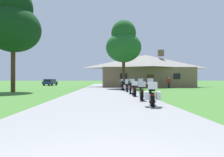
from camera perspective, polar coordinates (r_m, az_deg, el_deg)
name	(u,v)px	position (r m, az deg, el deg)	size (l,w,h in m)	color
ground_plane	(105,92)	(21.57, -1.93, -3.75)	(500.00, 500.00, 0.00)	#386628
asphalt_driveway	(105,93)	(19.57, -1.94, -4.01)	(6.40, 80.00, 0.06)	slate
motorcycle_black_nearest_to_camera	(152,94)	(9.77, 11.19, -4.29)	(0.92, 2.08, 1.30)	black
motorcycle_green_second_in_row	(141,91)	(12.47, 8.32, -3.39)	(0.73, 2.08, 1.30)	black
motorcycle_green_third_in_row	(134,88)	(15.43, 6.21, -2.80)	(0.66, 2.08, 1.30)	black
motorcycle_red_fourth_in_row	(130,87)	(18.09, 5.24, -2.44)	(0.73, 2.08, 1.30)	black
motorcycle_white_fifth_in_row	(127,86)	(20.80, 4.28, -2.20)	(0.80, 2.08, 1.30)	black
motorcycle_yellow_sixth_in_row	(123,86)	(23.34, 3.14, -1.99)	(0.73, 2.08, 1.30)	black
motorcycle_red_farthest_in_row	(122,85)	(26.27, 2.85, -1.79)	(0.66, 2.08, 1.30)	black
stone_lodge	(146,70)	(36.01, 9.50, 2.25)	(15.97, 7.95, 6.55)	brown
bystander_red_shirt_near_lodge	(169,82)	(31.66, 15.84, -0.93)	(0.49, 0.37, 1.69)	black
tree_by_lodge_front	(124,43)	(28.84, 3.30, 9.92)	(4.96, 4.96, 9.68)	#422D19
tree_left_near	(13,23)	(24.01, -26.18, 13.97)	(5.61, 5.61, 10.90)	#422D19
parked_navy_suv_far_left	(50,82)	(45.78, -17.09, -0.96)	(2.19, 4.73, 1.40)	navy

